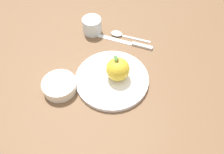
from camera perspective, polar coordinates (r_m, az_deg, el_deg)
ground_plane at (r=0.83m, az=1.34°, el=1.50°), size 2.40×2.40×0.00m
dinner_plate at (r=0.80m, az=0.00°, el=-0.46°), size 0.26×0.26×0.02m
apple at (r=0.77m, az=1.45°, el=1.97°), size 0.08×0.08×0.09m
side_bowl at (r=0.79m, az=-12.94°, el=-1.97°), size 0.11×0.11×0.04m
cup at (r=0.96m, az=-5.00°, el=12.79°), size 0.08×0.08×0.06m
knife at (r=0.93m, az=4.47°, el=8.43°), size 0.21×0.11×0.01m
spoon at (r=0.96m, az=2.21°, el=10.48°), size 0.16×0.09×0.01m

